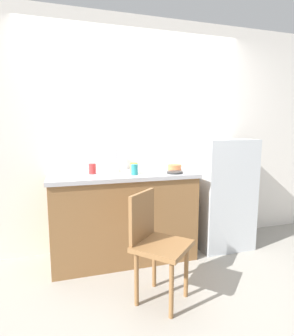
# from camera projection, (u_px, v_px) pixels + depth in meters

# --- Properties ---
(ground_plane) EXTENTS (8.00, 8.00, 0.00)m
(ground_plane) POSITION_uv_depth(u_px,v_px,m) (165.00, 286.00, 2.41)
(ground_plane) COLOR #9E998E
(back_wall) EXTENTS (4.80, 0.10, 2.64)m
(back_wall) POSITION_uv_depth(u_px,v_px,m) (136.00, 135.00, 3.17)
(back_wall) COLOR white
(back_wall) RESTS_ON ground_plane
(cabinet_base) EXTENTS (1.48, 0.60, 0.89)m
(cabinet_base) POSITION_uv_depth(u_px,v_px,m) (123.00, 218.00, 2.90)
(cabinet_base) COLOR olive
(cabinet_base) RESTS_ON ground_plane
(countertop) EXTENTS (1.52, 0.64, 0.04)m
(countertop) POSITION_uv_depth(u_px,v_px,m) (123.00, 175.00, 2.83)
(countertop) COLOR #B7B7BC
(countertop) RESTS_ON cabinet_base
(faucet) EXTENTS (0.02, 0.02, 0.22)m
(faucet) POSITION_uv_depth(u_px,v_px,m) (116.00, 160.00, 3.04)
(faucet) COLOR #B7B7BC
(faucet) RESTS_ON countertop
(refrigerator) EXTENTS (0.61, 0.59, 1.28)m
(refrigerator) POSITION_uv_depth(u_px,v_px,m) (221.00, 193.00, 3.22)
(refrigerator) COLOR silver
(refrigerator) RESTS_ON ground_plane
(chair) EXTENTS (0.57, 0.57, 0.89)m
(chair) POSITION_uv_depth(u_px,v_px,m) (155.00, 241.00, 2.17)
(chair) COLOR olive
(chair) RESTS_ON ground_plane
(terracotta_bowl) EXTENTS (0.15, 0.15, 0.06)m
(terracotta_bowl) POSITION_uv_depth(u_px,v_px,m) (175.00, 167.00, 3.02)
(terracotta_bowl) COLOR #C67042
(terracotta_bowl) RESTS_ON countertop
(hotplate) EXTENTS (0.17, 0.17, 0.02)m
(hotplate) POSITION_uv_depth(u_px,v_px,m) (175.00, 172.00, 2.81)
(hotplate) COLOR #2D2D2D
(hotplate) RESTS_ON countertop
(cup_teal) EXTENTS (0.07, 0.07, 0.11)m
(cup_teal) POSITION_uv_depth(u_px,v_px,m) (134.00, 169.00, 2.73)
(cup_teal) COLOR teal
(cup_teal) RESTS_ON countertop
(cup_red) EXTENTS (0.07, 0.07, 0.10)m
(cup_red) POSITION_uv_depth(u_px,v_px,m) (92.00, 169.00, 2.78)
(cup_red) COLOR red
(cup_red) RESTS_ON countertop
(cup_white) EXTENTS (0.06, 0.06, 0.08)m
(cup_white) POSITION_uv_depth(u_px,v_px,m) (118.00, 169.00, 2.88)
(cup_white) COLOR white
(cup_white) RESTS_ON countertop
(cup_yellow) EXTENTS (0.08, 0.08, 0.11)m
(cup_yellow) POSITION_uv_depth(u_px,v_px,m) (134.00, 168.00, 2.82)
(cup_yellow) COLOR yellow
(cup_yellow) RESTS_ON countertop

